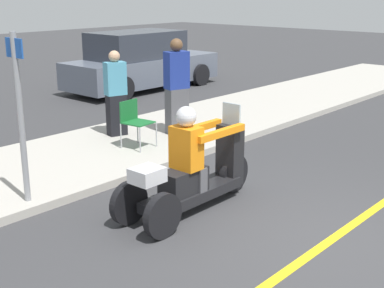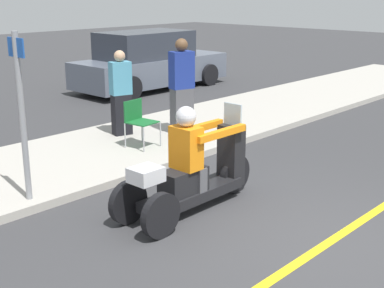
{
  "view_description": "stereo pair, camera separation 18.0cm",
  "coord_description": "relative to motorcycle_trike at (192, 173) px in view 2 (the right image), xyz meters",
  "views": [
    {
      "loc": [
        -5.23,
        -2.55,
        2.82
      ],
      "look_at": [
        -0.34,
        1.8,
        0.91
      ],
      "focal_mm": 50.0,
      "sensor_mm": 36.0,
      "label": 1
    },
    {
      "loc": [
        -5.11,
        -2.68,
        2.82
      ],
      "look_at": [
        -0.34,
        1.8,
        0.91
      ],
      "focal_mm": 50.0,
      "sensor_mm": 36.0,
      "label": 2
    }
  ],
  "objects": [
    {
      "name": "folding_chair_curbside",
      "position": [
        1.23,
        2.46,
        0.12
      ],
      "size": [
        0.51,
        0.51,
        0.82
      ],
      "color": "#A5A8AD",
      "rests_on": "sidewalk_strip"
    },
    {
      "name": "ground_plane",
      "position": [
        0.34,
        -1.8,
        -0.51
      ],
      "size": [
        60.0,
        60.0,
        0.0
      ],
      "primitive_type": "plane",
      "color": "#38383A"
    },
    {
      "name": "parked_car_lot_center",
      "position": [
        5.64,
        6.99,
        0.27
      ],
      "size": [
        4.74,
        1.93,
        1.66
      ],
      "color": "slate",
      "rests_on": "ground"
    },
    {
      "name": "sidewalk_strip",
      "position": [
        0.34,
        2.8,
        -0.45
      ],
      "size": [
        28.0,
        2.8,
        0.12
      ],
      "color": "#B2ADA3",
      "rests_on": "ground"
    },
    {
      "name": "street_sign",
      "position": [
        -1.42,
        1.65,
        0.81
      ],
      "size": [
        0.08,
        0.36,
        2.2
      ],
      "color": "gray",
      "rests_on": "sidewalk_strip"
    },
    {
      "name": "lane_stripe",
      "position": [
        -0.0,
        -1.8,
        -0.51
      ],
      "size": [
        24.0,
        0.12,
        0.01
      ],
      "color": "gold",
      "rests_on": "ground"
    },
    {
      "name": "motorcycle_trike",
      "position": [
        0.0,
        0.0,
        0.0
      ],
      "size": [
        2.29,
        0.68,
        1.42
      ],
      "color": "black",
      "rests_on": "ground"
    },
    {
      "name": "spectator_with_child",
      "position": [
        1.54,
        3.29,
        0.39
      ],
      "size": [
        0.43,
        0.33,
        1.6
      ],
      "color": "black",
      "rests_on": "sidewalk_strip"
    },
    {
      "name": "spectator_mid_group",
      "position": [
        2.38,
        2.51,
        0.49
      ],
      "size": [
        0.49,
        0.37,
        1.81
      ],
      "color": "#515156",
      "rests_on": "sidewalk_strip"
    }
  ]
}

